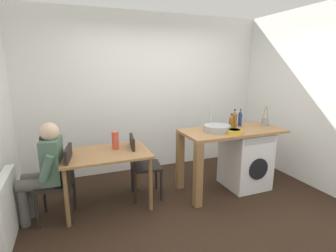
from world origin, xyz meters
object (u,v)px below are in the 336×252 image
Objects in this scene: washing_machine at (245,159)px; bottle_clear_small at (240,118)px; bottle_squat_brown at (234,119)px; seated_person at (45,167)px; utensil_crock at (265,121)px; vase at (115,140)px; bottle_tall_green at (231,122)px; chair_opposite at (140,163)px; dining_table at (106,159)px; chair_person_seat at (61,179)px; mixing_bowl at (234,131)px.

bottle_clear_small is (-0.01, 0.18, 0.61)m from washing_machine.
bottle_squat_brown reaches higher than washing_machine.
seated_person is 4.28× the size of bottle_squat_brown.
utensil_crock reaches higher than bottle_clear_small.
utensil_crock is at bearing -5.74° from vase.
utensil_crock reaches higher than seated_person.
washing_machine is at bearing -171.90° from utensil_crock.
bottle_tall_green is at bearing -155.38° from bottle_clear_small.
chair_opposite is at bearing 172.68° from bottle_tall_green.
bottle_clear_small reaches higher than washing_machine.
vase is at bearing 172.74° from bottle_tall_green.
bottle_clear_small is (2.76, 0.08, 0.37)m from seated_person.
seated_person is 4.52× the size of bottle_clear_small.
vase is at bearing 174.40° from bottle_squat_brown.
seated_person is (-0.71, -0.09, 0.03)m from dining_table.
seated_person is 2.55m from bottle_tall_green.
bottle_squat_brown is at bearing -80.86° from seated_person.
seated_person reaches higher than vase.
seated_person is at bearing -167.69° from vase.
chair_person_seat reaches higher than dining_table.
bottle_clear_small is at bearing 45.84° from mixing_bowl.
chair_opposite is 0.48m from vase.
utensil_crock reaches higher than mixing_bowl.
bottle_squat_brown is at bearing 145.69° from washing_machine.
bottle_squat_brown is 0.16m from bottle_clear_small.
vase is at bearing -68.88° from seated_person.
chair_person_seat is 0.75× the size of seated_person.
chair_person_seat is 2.42m from bottle_tall_green.
vase is (-2.28, 0.23, -0.13)m from utensil_crock.
utensil_crock is (0.53, -0.06, -0.06)m from bottle_squat_brown.
chair_opposite reaches higher than washing_machine.
seated_person is (-1.18, -0.15, 0.16)m from chair_opposite.
chair_opposite is at bearing -7.03° from vase.
bottle_squat_brown is at bearing 173.80° from utensil_crock.
bottle_clear_small reaches higher than chair_person_seat.
chair_opposite is at bearing -74.12° from seated_person.
vase is at bearing 176.80° from bottle_clear_small.
washing_machine is at bearing 27.85° from mixing_bowl.
dining_table is 1.28× the size of washing_machine.
mixing_bowl is (1.21, -0.44, 0.45)m from chair_opposite.
bottle_tall_green reaches higher than chair_person_seat.
dining_table is 0.57m from chair_person_seat.
seated_person is 5.31× the size of bottle_tall_green.
bottle_squat_brown is 0.39m from mixing_bowl.
washing_machine is 3.07× the size of bottle_squat_brown.
seated_person is at bearing 90.00° from chair_person_seat.
bottle_clear_small is 1.91m from vase.
chair_person_seat is 0.23m from seated_person.
bottle_tall_green is 0.61m from utensil_crock.
seated_person is 0.90m from vase.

